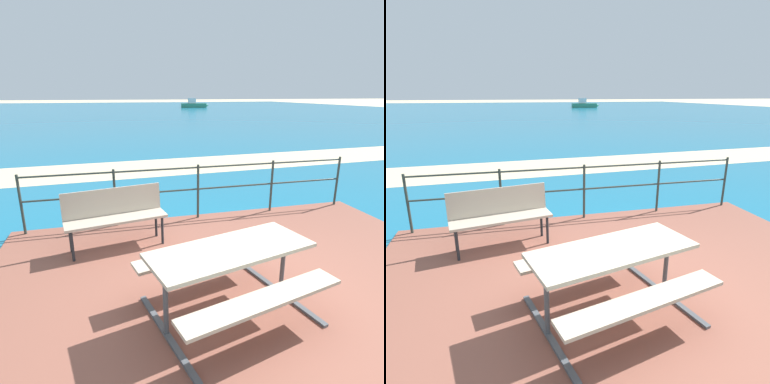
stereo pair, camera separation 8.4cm
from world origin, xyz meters
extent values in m
plane|color=beige|center=(0.00, 0.00, 0.00)|extent=(240.00, 240.00, 0.00)
cube|color=brown|center=(0.00, 0.00, 0.03)|extent=(6.40, 5.20, 0.06)
cube|color=#196B8E|center=(0.00, 40.00, 0.01)|extent=(90.00, 90.00, 0.01)
cube|color=beige|center=(0.00, 7.12, 0.01)|extent=(54.06, 4.94, 0.01)
cube|color=#BCAD93|center=(-0.42, -0.26, 0.79)|extent=(1.78, 1.03, 0.04)
cube|color=#BCAD93|center=(-0.30, -0.76, 0.54)|extent=(1.69, 0.65, 0.04)
cube|color=#BCAD93|center=(-0.54, 0.25, 0.54)|extent=(1.69, 0.65, 0.04)
cylinder|color=#4C5156|center=(-1.12, -0.43, 0.43)|extent=(0.06, 0.06, 0.73)
cube|color=#4C5156|center=(-1.12, -0.43, 0.07)|extent=(0.37, 1.28, 0.03)
cylinder|color=#4C5156|center=(0.28, -0.09, 0.43)|extent=(0.06, 0.06, 0.73)
cube|color=#4C5156|center=(0.28, -0.09, 0.07)|extent=(0.37, 1.28, 0.03)
cube|color=tan|center=(-1.49, 1.57, 0.52)|extent=(1.51, 0.65, 0.04)
cube|color=tan|center=(-1.52, 1.75, 0.74)|extent=(1.45, 0.32, 0.40)
cylinder|color=#1E2328|center=(-2.10, 1.31, 0.29)|extent=(0.04, 0.04, 0.46)
cylinder|color=#1E2328|center=(-2.15, 1.60, 0.29)|extent=(0.04, 0.04, 0.46)
cylinder|color=#1E2328|center=(-0.82, 1.54, 0.29)|extent=(0.04, 0.04, 0.46)
cylinder|color=#1E2328|center=(-0.87, 1.84, 0.29)|extent=(0.04, 0.04, 0.46)
cylinder|color=#2D3833|center=(-2.95, 2.46, 0.56)|extent=(0.04, 0.04, 1.01)
cylinder|color=#2D3833|center=(-1.48, 2.46, 0.56)|extent=(0.04, 0.04, 1.01)
cylinder|color=#2D3833|center=(0.00, 2.46, 0.56)|extent=(0.04, 0.04, 1.01)
cylinder|color=#2D3833|center=(1.48, 2.46, 0.56)|extent=(0.04, 0.04, 1.01)
cylinder|color=#2D3833|center=(2.95, 2.46, 0.56)|extent=(0.04, 0.04, 1.01)
cylinder|color=#2D3833|center=(0.00, 2.46, 1.01)|extent=(5.90, 0.03, 0.03)
cylinder|color=#2D3833|center=(0.00, 2.46, 0.61)|extent=(5.90, 0.03, 0.03)
cube|color=#338466|center=(12.50, 49.89, 0.35)|extent=(4.10, 1.27, 0.69)
cube|color=silver|center=(12.20, 49.91, 1.12)|extent=(1.26, 0.76, 0.84)
cone|color=#338466|center=(14.77, 49.73, 0.35)|extent=(0.54, 0.65, 0.62)
camera|label=1|loc=(-1.52, -2.96, 2.28)|focal=30.24mm
camera|label=2|loc=(-1.44, -2.99, 2.28)|focal=30.24mm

